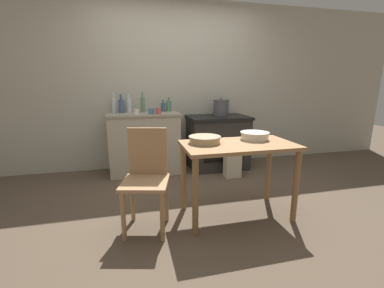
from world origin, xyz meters
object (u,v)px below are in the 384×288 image
(work_table, at_px, (238,156))
(bottle_center_right, at_px, (121,106))
(bottle_left, at_px, (163,107))
(mixing_bowl_large, at_px, (205,139))
(bottle_center_left, at_px, (129,105))
(flour_sack, at_px, (232,163))
(cup_mid_right, at_px, (158,111))
(mixing_bowl_small, at_px, (255,135))
(cup_far_right, at_px, (136,112))
(stove, at_px, (217,142))
(bottle_mid_left, at_px, (114,105))
(bottle_center, at_px, (169,106))
(stock_pot, at_px, (221,108))
(cup_right, at_px, (151,111))
(bottle_far_left, at_px, (143,104))
(chair, at_px, (146,176))

(work_table, distance_m, bottle_center_right, 2.02)
(bottle_center_right, bearing_deg, bottle_left, 5.19)
(mixing_bowl_large, height_order, bottle_left, bottle_left)
(bottle_center_left, bearing_deg, flour_sack, -26.70)
(work_table, distance_m, cup_mid_right, 1.56)
(work_table, xyz_separation_m, flour_sack, (0.39, 1.05, -0.42))
(mixing_bowl_small, distance_m, bottle_center_right, 2.04)
(bottle_left, distance_m, cup_far_right, 0.51)
(stove, distance_m, bottle_mid_left, 1.67)
(mixing_bowl_large, bearing_deg, bottle_center_left, 112.75)
(bottle_center, bearing_deg, cup_mid_right, -122.93)
(stove, bearing_deg, bottle_left, 168.58)
(stock_pot, relative_size, bottle_center_right, 1.02)
(mixing_bowl_small, bearing_deg, bottle_mid_left, 131.90)
(bottle_left, height_order, cup_mid_right, bottle_left)
(flour_sack, xyz_separation_m, cup_right, (-1.09, 0.39, 0.73))
(bottle_far_left, bearing_deg, mixing_bowl_large, -72.79)
(stock_pot, xyz_separation_m, cup_far_right, (-1.31, -0.20, -0.01))
(bottle_left, bearing_deg, stock_pot, -7.05)
(mixing_bowl_small, distance_m, bottle_center, 1.72)
(cup_right, bearing_deg, bottle_left, 52.41)
(stove, xyz_separation_m, bottle_center_left, (-1.33, 0.22, 0.59))
(bottle_center_right, bearing_deg, cup_mid_right, -25.03)
(bottle_mid_left, bearing_deg, mixing_bowl_small, -48.10)
(work_table, distance_m, bottle_left, 1.80)
(flour_sack, height_order, cup_right, cup_right)
(bottle_far_left, xyz_separation_m, cup_far_right, (-0.11, -0.30, -0.08))
(work_table, bearing_deg, bottle_center_left, 119.91)
(chair, height_order, bottle_center_left, bottle_center_left)
(stove, relative_size, bottle_center, 4.36)
(bottle_mid_left, relative_size, cup_mid_right, 3.49)
(mixing_bowl_large, relative_size, bottle_center, 1.46)
(bottle_center_right, xyz_separation_m, cup_right, (0.41, -0.21, -0.06))
(cup_right, bearing_deg, stock_pot, 7.82)
(chair, xyz_separation_m, cup_right, (0.19, 1.43, 0.44))
(chair, distance_m, bottle_left, 1.80)
(cup_mid_right, bearing_deg, mixing_bowl_large, -77.20)
(cup_mid_right, bearing_deg, cup_right, 162.22)
(bottle_left, relative_size, bottle_center_left, 0.66)
(mixing_bowl_small, bearing_deg, flour_sack, 80.08)
(mixing_bowl_small, height_order, bottle_left, bottle_left)
(stock_pot, height_order, bottle_center_left, bottle_center_left)
(stove, distance_m, mixing_bowl_large, 1.62)
(flour_sack, bearing_deg, bottle_center, 140.41)
(work_table, height_order, bottle_left, bottle_left)
(stock_pot, relative_size, bottle_left, 1.51)
(work_table, xyz_separation_m, bottle_center, (-0.41, 1.71, 0.35))
(cup_right, bearing_deg, mixing_bowl_small, -54.51)
(work_table, bearing_deg, mixing_bowl_small, 28.56)
(work_table, bearing_deg, bottle_left, 106.49)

